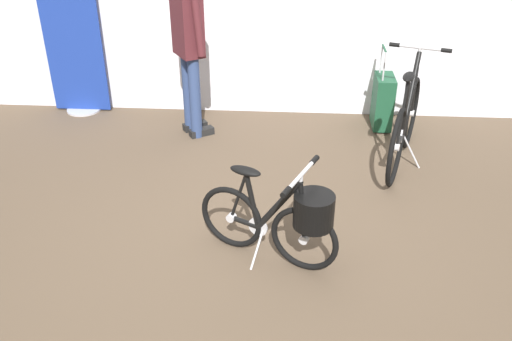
{
  "coord_description": "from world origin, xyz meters",
  "views": [
    {
      "loc": [
        0.28,
        -2.91,
        2.38
      ],
      "look_at": [
        0.06,
        0.33,
        0.55
      ],
      "focal_mm": 38.77,
      "sensor_mm": 36.0,
      "label": 1
    }
  ],
  "objects_px": {
    "visitor_near_wall": "(189,39)",
    "rolling_suitcase": "(383,101)",
    "floor_banner_stand": "(74,48)",
    "folding_bike_foreground": "(285,218)",
    "display_bike_left": "(405,125)"
  },
  "relations": [
    {
      "from": "folding_bike_foreground",
      "to": "display_bike_left",
      "type": "distance_m",
      "value": 1.8
    },
    {
      "from": "folding_bike_foreground",
      "to": "visitor_near_wall",
      "type": "height_order",
      "value": "visitor_near_wall"
    },
    {
      "from": "floor_banner_stand",
      "to": "display_bike_left",
      "type": "height_order",
      "value": "floor_banner_stand"
    },
    {
      "from": "display_bike_left",
      "to": "rolling_suitcase",
      "type": "relative_size",
      "value": 1.64
    },
    {
      "from": "display_bike_left",
      "to": "floor_banner_stand",
      "type": "bearing_deg",
      "value": 163.26
    },
    {
      "from": "floor_banner_stand",
      "to": "folding_bike_foreground",
      "type": "height_order",
      "value": "floor_banner_stand"
    },
    {
      "from": "floor_banner_stand",
      "to": "rolling_suitcase",
      "type": "height_order",
      "value": "floor_banner_stand"
    },
    {
      "from": "folding_bike_foreground",
      "to": "floor_banner_stand",
      "type": "bearing_deg",
      "value": 132.25
    },
    {
      "from": "visitor_near_wall",
      "to": "rolling_suitcase",
      "type": "xyz_separation_m",
      "value": [
        1.87,
        0.27,
        -0.67
      ]
    },
    {
      "from": "floor_banner_stand",
      "to": "rolling_suitcase",
      "type": "xyz_separation_m",
      "value": [
        3.17,
        -0.22,
        -0.41
      ]
    },
    {
      "from": "display_bike_left",
      "to": "rolling_suitcase",
      "type": "distance_m",
      "value": 0.77
    },
    {
      "from": "visitor_near_wall",
      "to": "rolling_suitcase",
      "type": "relative_size",
      "value": 2.0
    },
    {
      "from": "visitor_near_wall",
      "to": "rolling_suitcase",
      "type": "bearing_deg",
      "value": 8.25
    },
    {
      "from": "display_bike_left",
      "to": "visitor_near_wall",
      "type": "xyz_separation_m",
      "value": [
        -1.95,
        0.49,
        0.58
      ]
    },
    {
      "from": "display_bike_left",
      "to": "visitor_near_wall",
      "type": "relative_size",
      "value": 0.82
    }
  ]
}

